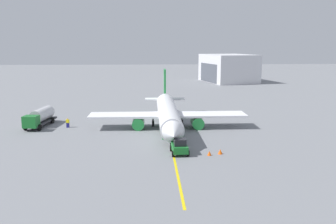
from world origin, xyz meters
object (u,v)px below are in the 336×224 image
at_px(fuel_tanker, 40,117).
at_px(pushback_tug, 180,147).
at_px(refueling_worker, 68,123).
at_px(safety_cone_wingtip, 220,152).
at_px(airplane, 168,114).
at_px(safety_cone_nose, 209,153).

bearing_deg(fuel_tanker, pushback_tug, 52.92).
relative_size(refueling_worker, safety_cone_wingtip, 2.48).
bearing_deg(fuel_tanker, safety_cone_wingtip, 57.96).
height_order(airplane, refueling_worker, airplane).
bearing_deg(pushback_tug, refueling_worker, -131.95).
xyz_separation_m(fuel_tanker, safety_cone_nose, (18.83, 27.69, -1.40)).
bearing_deg(pushback_tug, safety_cone_wingtip, 86.28).
bearing_deg(airplane, safety_cone_wingtip, 21.86).
bearing_deg(safety_cone_wingtip, pushback_tug, -93.72).
distance_m(pushback_tug, refueling_worker, 24.97).
distance_m(fuel_tanker, safety_cone_wingtip, 34.54).
height_order(refueling_worker, safety_cone_nose, refueling_worker).
height_order(pushback_tug, safety_cone_nose, pushback_tug).
height_order(refueling_worker, safety_cone_wingtip, refueling_worker).
bearing_deg(safety_cone_nose, airplane, -163.76).
xyz_separation_m(refueling_worker, safety_cone_nose, (17.57, 22.51, -0.51)).
xyz_separation_m(fuel_tanker, safety_cone_wingtip, (18.31, 29.26, -1.37)).
distance_m(refueling_worker, safety_cone_nose, 28.56).
relative_size(safety_cone_nose, safety_cone_wingtip, 0.90).
bearing_deg(fuel_tanker, refueling_worker, 76.38).
relative_size(pushback_tug, refueling_worker, 2.15).
distance_m(airplane, safety_cone_wingtip, 16.95).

